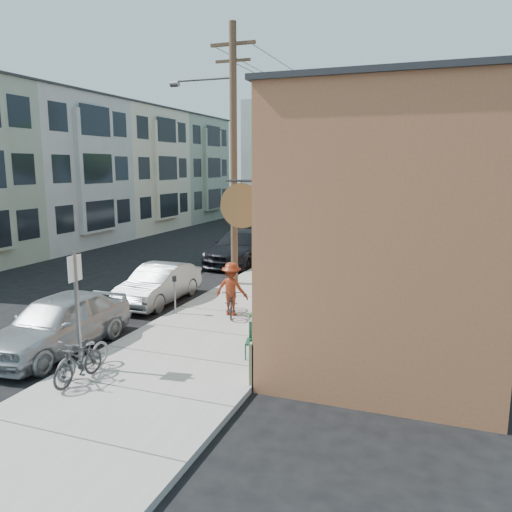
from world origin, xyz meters
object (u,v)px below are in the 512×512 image
(car_0, at_px, (58,323))
(patron_grey, at_px, (286,291))
(parked_bike_b, at_px, (84,355))
(car_2, at_px, (241,247))
(tree_leafy_mid, at_px, (321,147))
(car_3, at_px, (277,234))
(tree_bare, at_px, (271,206))
(cyclist, at_px, (232,289))
(parked_bike_a, at_px, (78,362))
(patio_chair_b, at_px, (255,341))
(car_1, at_px, (159,284))
(patron_green, at_px, (262,315))
(parking_meter_far, at_px, (274,243))
(patio_chair_a, at_px, (262,341))
(bus, at_px, (277,205))
(tree_leafy_far, at_px, (341,158))
(utility_pole_near, at_px, (232,151))
(sign_post, at_px, (77,299))
(parking_meter_near, at_px, (175,288))

(car_0, bearing_deg, patron_grey, 43.69)
(parked_bike_b, distance_m, car_2, 14.35)
(tree_leafy_mid, height_order, car_3, tree_leafy_mid)
(tree_bare, height_order, tree_leafy_mid, tree_leafy_mid)
(cyclist, distance_m, parked_bike_a, 5.96)
(patio_chair_b, height_order, cyclist, cyclist)
(patron_grey, xyz_separation_m, car_1, (-4.90, 0.49, -0.29))
(patron_green, bearing_deg, tree_bare, -175.49)
(cyclist, bearing_deg, car_2, -66.45)
(tree_bare, xyz_separation_m, parked_bike_a, (0.03, -13.43, -2.45))
(parking_meter_far, distance_m, car_3, 5.21)
(patio_chair_b, relative_size, patron_green, 0.45)
(tree_bare, bearing_deg, patron_green, -72.74)
(car_2, bearing_deg, patron_green, -66.38)
(patio_chair_a, bearing_deg, patio_chair_b, -123.79)
(tree_leafy_mid, xyz_separation_m, bus, (-5.95, 9.40, -4.57))
(patio_chair_a, bearing_deg, tree_leafy_mid, 121.95)
(tree_bare, distance_m, patron_grey, 8.00)
(patio_chair_a, relative_size, patron_green, 0.45)
(cyclist, distance_m, car_0, 5.25)
(patron_grey, bearing_deg, car_0, -69.05)
(patron_grey, relative_size, car_1, 0.40)
(tree_leafy_far, xyz_separation_m, patio_chair_b, (3.22, -27.55, -4.86))
(patio_chair_b, relative_size, parked_bike_b, 0.53)
(tree_bare, xyz_separation_m, patron_green, (3.21, -10.33, -1.92))
(patio_chair_b, xyz_separation_m, car_1, (-5.22, 4.14, 0.09))
(parked_bike_a, bearing_deg, car_3, 98.79)
(parked_bike_a, bearing_deg, patron_green, 47.40)
(car_1, relative_size, bus, 0.39)
(patio_chair_b, bearing_deg, parked_bike_a, -156.62)
(utility_pole_near, height_order, cyclist, utility_pole_near)
(patio_chair_a, bearing_deg, bus, 129.91)
(utility_pole_near, height_order, car_2, utility_pole_near)
(utility_pole_near, bearing_deg, car_3, 98.40)
(tree_leafy_mid, relative_size, patio_chair_b, 9.12)
(bus, bearing_deg, cyclist, -71.52)
(parked_bike_b, relative_size, bus, 0.16)
(sign_post, height_order, car_2, sign_post)
(tree_leafy_mid, relative_size, patron_grey, 4.87)
(tree_leafy_far, bearing_deg, patio_chair_a, -83.02)
(parking_meter_near, relative_size, patron_green, 0.63)
(patio_chair_a, distance_m, parked_bike_b, 4.20)
(sign_post, xyz_separation_m, tree_leafy_far, (0.45, 29.52, 3.61))
(sign_post, height_order, patron_green, sign_post)
(car_2, bearing_deg, patio_chair_b, -67.21)
(parking_meter_near, xyz_separation_m, tree_leafy_far, (0.55, 24.84, 4.46))
(tree_leafy_mid, height_order, car_0, tree_leafy_mid)
(utility_pole_near, distance_m, patio_chair_b, 9.42)
(patron_grey, height_order, bus, bus)
(patron_green, relative_size, car_1, 0.47)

